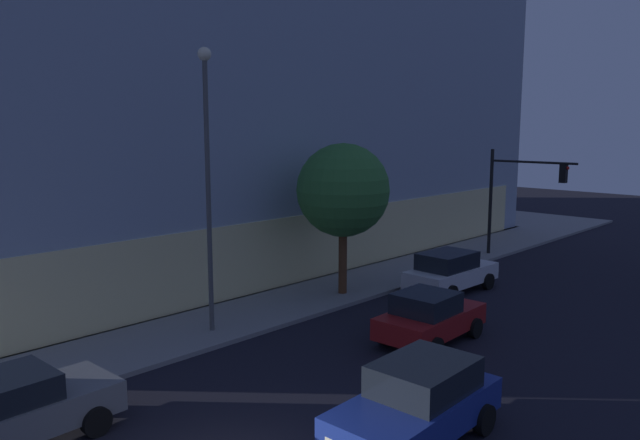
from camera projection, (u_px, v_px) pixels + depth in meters
The scene contains 8 objects.
modern_building at pixel (170, 88), 37.46m from camera, with size 35.89×28.82×18.64m.
traffic_light_far_corner at pixel (518, 187), 31.55m from camera, with size 0.36×4.54×5.59m.
street_lamp_sidewalk at pixel (207, 161), 19.76m from camera, with size 0.44×0.44×9.26m.
sidewalk_tree at pixel (343, 191), 24.60m from camera, with size 3.77×3.77×6.13m.
car_grey at pixel (14, 409), 13.37m from camera, with size 4.27×2.23×1.64m.
car_blue at pixel (418, 402), 13.53m from camera, with size 4.50×2.27×1.79m.
car_red at pixel (429, 317), 19.85m from camera, with size 4.07×2.24×1.67m.
car_white at pixel (450, 271), 25.83m from camera, with size 4.56×2.22×1.73m.
Camera 1 is at (-6.48, -8.88, 6.96)m, focal length 34.41 mm.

